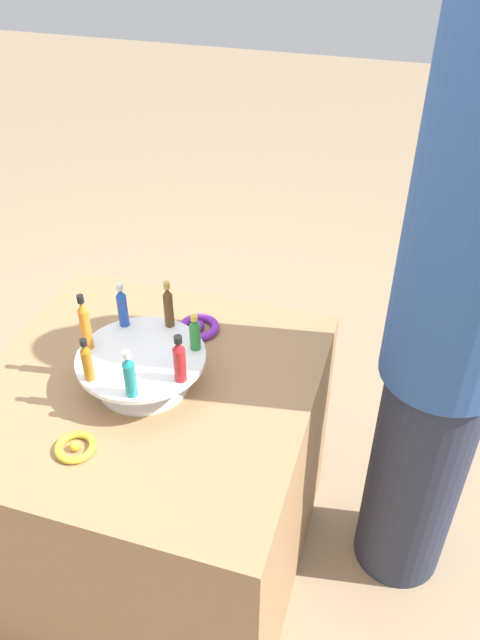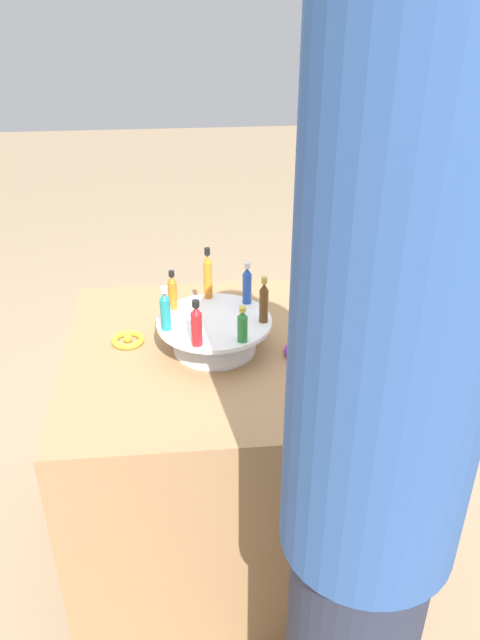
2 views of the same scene
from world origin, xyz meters
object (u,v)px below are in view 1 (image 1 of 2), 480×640
Objects in this scene: display_stand at (142,367)px; ribbon_bow_purple at (199,327)px; bottle_red at (180,360)px; bottle_blue at (122,306)px; bottle_teal at (130,375)px; bottle_amber at (87,361)px; bottle_green at (195,333)px; person_figure at (455,323)px; bottle_brown at (168,306)px; bottle_orange at (85,324)px; ribbon_bow_gold at (75,447)px.

display_stand is 2.79× the size of ribbon_bow_purple.
bottle_red is 0.25m from bottle_blue.
bottle_teal is at bearing 29.13° from bottle_blue.
bottle_amber is at bearing -99.44° from bottle_teal.
display_stand is 3.21× the size of bottle_green.
person_figure reaches higher than display_stand.
bottle_amber is (0.20, 0.01, -0.00)m from bottle_blue.
person_figure is (-0.35, 0.65, 0.03)m from bottle_teal.
bottle_amber is at bearing 5.41° from person_figure.
person_figure is (0.01, 0.63, 0.17)m from ribbon_bow_purple.
display_stand is at bearing -163.73° from bottle_teal.
display_stand is 2.50× the size of bottle_red.
bottle_green is 0.22m from ribbon_bow_purple.
bottle_orange is (0.14, -0.15, 0.01)m from bottle_brown.
bottle_teal reaches higher than bottle_amber.
ribbon_bow_gold is at bearing -43.35° from bottle_red.
person_figure is (-0.23, 0.82, 0.02)m from bottle_orange.
bottle_red reaches higher than ribbon_bow_purple.
bottle_brown reaches higher than ribbon_bow_purple.
ribbon_bow_purple is (-0.34, 0.13, -0.13)m from bottle_amber.
display_stand is at bearing -0.00° from person_figure.
display_stand is 2.76× the size of bottle_amber.
ribbon_bow_gold is 0.82× the size of ribbon_bow_purple.
bottle_amber is 0.39m from ribbon_bow_purple.
bottle_blue is 1.09× the size of bottle_amber.
bottle_red is 0.32m from ribbon_bow_purple.
bottle_brown is (-0.07, -0.09, 0.01)m from bottle_green.
display_stand is 0.25m from ribbon_bow_gold.
bottle_red is 0.20m from bottle_amber.
bottle_brown reaches higher than bottle_teal.
bottle_brown is at bearing 170.56° from display_stand.
bottle_green is at bearing 80.56° from bottle_blue.
display_stand is 0.16m from bottle_amber.
bottle_teal reaches higher than bottle_green.
ribbon_bow_purple is at bearing 134.28° from bottle_blue.
bottle_orange is 0.28m from ribbon_bow_gold.
bottle_red is 0.29m from ribbon_bow_gold.
display_stand is 0.25m from ribbon_bow_purple.
bottle_orange is (0.01, -0.13, 0.11)m from display_stand.
ribbon_bow_gold is at bearing -29.50° from bottle_green.
bottle_green is 0.20m from bottle_blue.
display_stand is 0.17m from bottle_orange.
bottle_blue is 0.36m from ribbon_bow_gold.
bottle_green is 0.86× the size of bottle_amber.
display_stand is 3.40× the size of ribbon_bow_gold.
ribbon_bow_purple is at bearing 162.30° from bottle_brown.
ribbon_bow_purple is (-0.36, 0.02, -0.13)m from bottle_teal.
bottle_orange is at bearing -86.58° from display_stand.
bottle_green is 0.75× the size of bottle_brown.
bottle_green reaches higher than ribbon_bow_gold.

